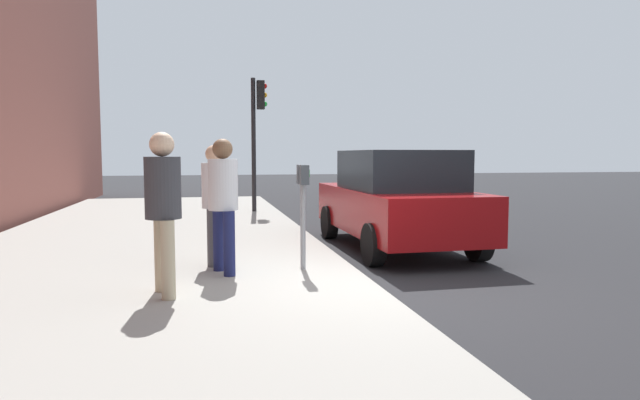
{
  "coord_description": "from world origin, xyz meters",
  "views": [
    {
      "loc": [
        -6.36,
        2.0,
        1.7
      ],
      "look_at": [
        1.24,
        0.4,
        1.05
      ],
      "focal_mm": 30.78,
      "sensor_mm": 36.0,
      "label": 1
    }
  ],
  "objects": [
    {
      "name": "sidewalk_slab",
      "position": [
        0.0,
        3.0,
        0.07
      ],
      "size": [
        28.0,
        6.0,
        0.15
      ],
      "primitive_type": "cube",
      "color": "gray",
      "rests_on": "ground_plane"
    },
    {
      "name": "traffic_signal",
      "position": [
        8.61,
        0.58,
        2.58
      ],
      "size": [
        0.24,
        0.44,
        3.6
      ],
      "color": "black",
      "rests_on": "sidewalk_slab"
    },
    {
      "name": "pedestrian_at_meter",
      "position": [
        0.81,
        1.77,
        1.18
      ],
      "size": [
        0.51,
        0.38,
        1.75
      ],
      "rotation": [
        0.0,
        0.0,
        -1.24
      ],
      "color": "#191E4C",
      "rests_on": "sidewalk_slab"
    },
    {
      "name": "parking_meter",
      "position": [
        0.86,
        0.72,
        1.17
      ],
      "size": [
        0.36,
        0.12,
        1.41
      ],
      "color": "gray",
      "rests_on": "sidewalk_slab"
    },
    {
      "name": "ground_plane",
      "position": [
        0.0,
        0.0,
        0.0
      ],
      "size": [
        80.0,
        80.0,
        0.0
      ],
      "primitive_type": "plane",
      "color": "#232326",
      "rests_on": "ground"
    },
    {
      "name": "pedestrian_bystander",
      "position": [
        -0.19,
        2.45,
        1.21
      ],
      "size": [
        0.53,
        0.39,
        1.79
      ],
      "rotation": [
        0.0,
        0.0,
        -1.31
      ],
      "color": "tan",
      "rests_on": "sidewalk_slab"
    },
    {
      "name": "parked_sedan_near",
      "position": [
        2.92,
        -1.35,
        0.89
      ],
      "size": [
        4.42,
        2.01,
        1.77
      ],
      "color": "maroon",
      "rests_on": "ground_plane"
    },
    {
      "name": "parking_officer",
      "position": [
        1.45,
        1.86,
        1.13
      ],
      "size": [
        0.5,
        0.37,
        1.68
      ],
      "rotation": [
        0.0,
        0.0,
        -1.82
      ],
      "color": "#47474C",
      "rests_on": "sidewalk_slab"
    }
  ]
}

